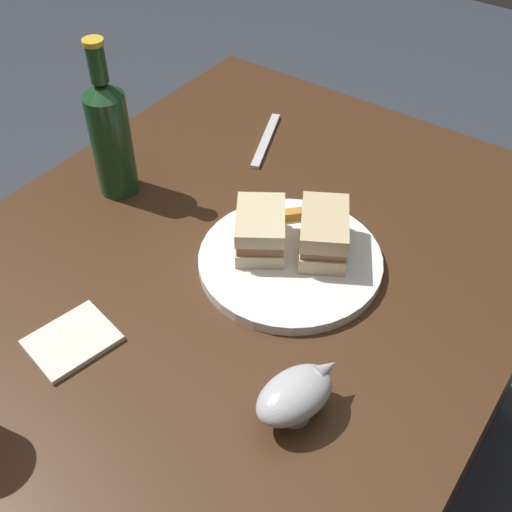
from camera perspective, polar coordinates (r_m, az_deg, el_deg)
ground_plane at (r=1.55m, az=-2.05°, el=-20.66°), size 6.00×6.00×0.00m
dining_table at (r=1.23m, az=-2.47°, el=-13.49°), size 1.15×0.83×0.72m
plate at (r=0.96m, az=3.08°, el=-0.43°), size 0.28×0.28×0.02m
sandwich_half_left at (r=0.95m, az=6.10°, el=2.03°), size 0.13×0.12×0.07m
sandwich_half_right at (r=0.95m, az=0.40°, el=2.34°), size 0.13×0.12×0.06m
potato_wedge_front at (r=1.01m, az=5.97°, el=3.11°), size 0.04×0.04×0.02m
potato_wedge_middle at (r=0.98m, az=5.38°, el=1.76°), size 0.03×0.05×0.02m
potato_wedge_back at (r=1.02m, az=3.57°, el=3.76°), size 0.05×0.05×0.01m
gravy_boat at (r=0.77m, az=3.59°, el=-12.32°), size 0.13×0.09×0.06m
cider_bottle at (r=1.07m, az=-12.95°, el=10.57°), size 0.07×0.07×0.27m
napkin at (r=0.90m, az=-16.18°, el=-7.29°), size 0.13×0.11×0.01m
fork at (r=1.22m, az=0.89°, el=10.36°), size 0.17×0.08×0.01m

